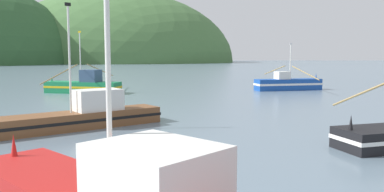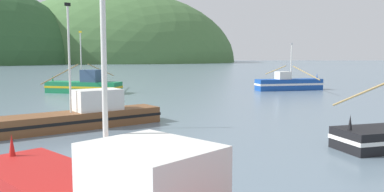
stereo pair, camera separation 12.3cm
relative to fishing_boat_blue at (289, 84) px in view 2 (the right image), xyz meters
name	(u,v)px [view 2 (the right image)]	position (x,y,z in m)	size (l,w,h in m)	color
hill_mid_right	(117,62)	(-42.53, 189.26, -0.81)	(139.50, 111.60, 83.35)	#47703D
fishing_boat_blue	(289,84)	(0.00, 0.00, 0.00)	(8.75, 13.61, 5.87)	#19479E
fishing_boat_green	(85,85)	(-24.71, -1.87, 0.07)	(9.06, 15.60, 7.12)	#197A47
fishing_boat_brown	(78,116)	(-20.82, -24.10, -0.08)	(10.40, 7.70, 7.42)	brown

